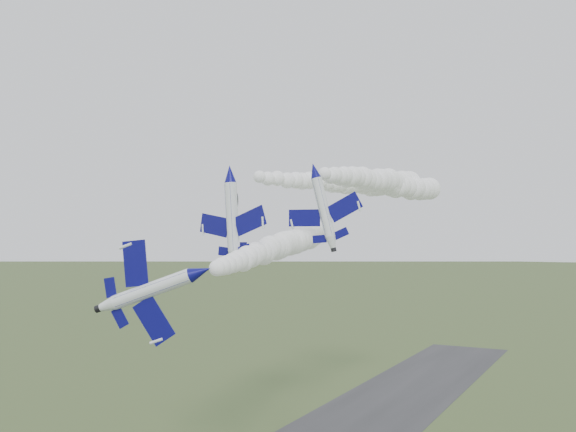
# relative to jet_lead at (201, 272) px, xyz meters

# --- Properties ---
(jet_lead) EXTENTS (5.74, 13.10, 10.40)m
(jet_lead) POSITION_rel_jet_lead_xyz_m (0.00, 0.00, 0.00)
(jet_lead) COLOR white
(smoke_trail_jet_lead) EXTENTS (23.38, 60.73, 5.02)m
(smoke_trail_jet_lead) POSITION_rel_jet_lead_xyz_m (-9.11, 33.24, 2.21)
(smoke_trail_jet_lead) COLOR white
(jet_pair_left) EXTENTS (12.02, 14.21, 3.55)m
(jet_pair_left) POSITION_rel_jet_lead_xyz_m (-9.54, 19.99, 12.29)
(jet_pair_left) COLOR white
(smoke_trail_jet_pair_left) EXTENTS (16.01, 64.85, 4.89)m
(smoke_trail_jet_pair_left) POSITION_rel_jet_lead_xyz_m (-4.26, 56.00, 13.29)
(smoke_trail_jet_pair_left) COLOR white
(jet_pair_right) EXTENTS (9.65, 11.75, 3.51)m
(jet_pair_right) POSITION_rel_jet_lead_xyz_m (3.16, 20.36, 12.14)
(jet_pair_right) COLOR white
(smoke_trail_jet_pair_right) EXTENTS (15.34, 66.34, 5.53)m
(smoke_trail_jet_pair_right) POSITION_rel_jet_lead_xyz_m (-1.14, 55.68, 13.94)
(smoke_trail_jet_pair_right) COLOR white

